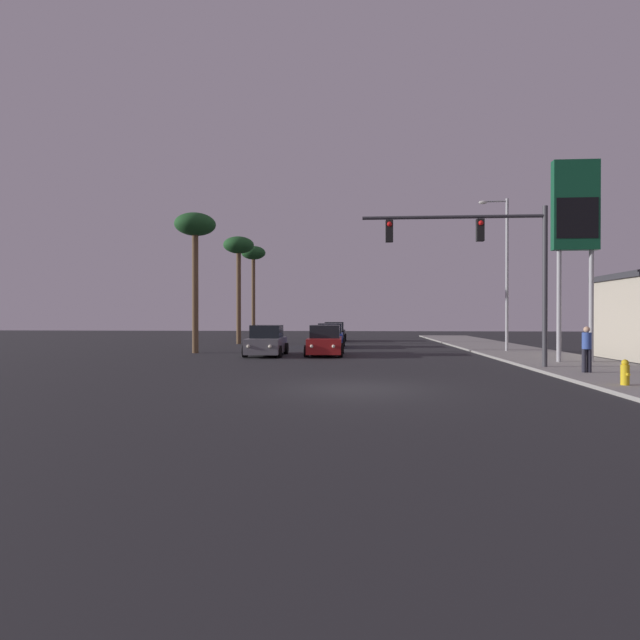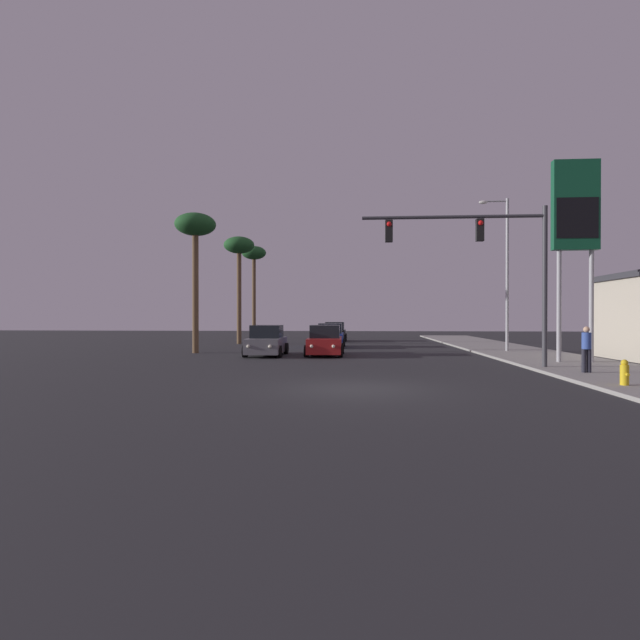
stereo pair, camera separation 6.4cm
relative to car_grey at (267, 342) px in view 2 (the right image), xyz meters
The scene contains 14 objects.
ground_plane 13.34m from the car_grey, 68.42° to the right, with size 120.00×120.00×0.00m, color #28282B.
sidewalk_right 14.61m from the car_grey, ahead, with size 5.00×60.00×0.12m.
car_grey is the anchor object (origin of this frame).
car_blue 8.29m from the car_grey, 67.81° to the left, with size 2.04×4.32×1.68m.
car_red 3.23m from the car_grey, ahead, with size 2.04×4.33×1.68m.
car_black 16.63m from the car_grey, 79.26° to the left, with size 2.04×4.31×1.68m.
traffic_light_mast 12.87m from the car_grey, 31.95° to the right, with size 7.46×0.36×6.50m.
street_lamp 14.67m from the car_grey, 12.13° to the left, with size 1.74×0.24×9.00m.
gas_station_sign 16.35m from the car_grey, 15.96° to the right, with size 2.00×0.42×9.00m.
fire_hydrant 17.48m from the car_grey, 42.87° to the right, with size 0.24×0.34×0.76m.
pedestrian_on_sidewalk 15.74m from the car_grey, 32.70° to the right, with size 0.34×0.32×1.67m.
palm_tree_mid 14.02m from the car_grey, 110.21° to the left, with size 2.40×2.40×8.46m.
palm_tree_near 8.00m from the car_grey, 160.36° to the left, with size 2.40×2.40×8.25m.
palm_tree_far 23.35m from the car_grey, 103.38° to the left, with size 2.40×2.40×9.14m.
Camera 2 is at (-0.02, -14.80, 2.14)m, focal length 28.00 mm.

